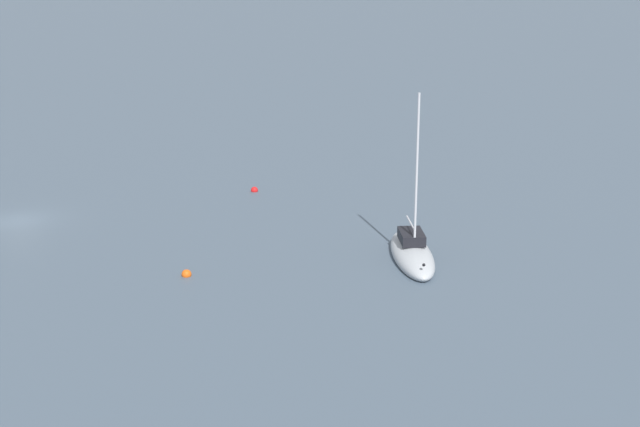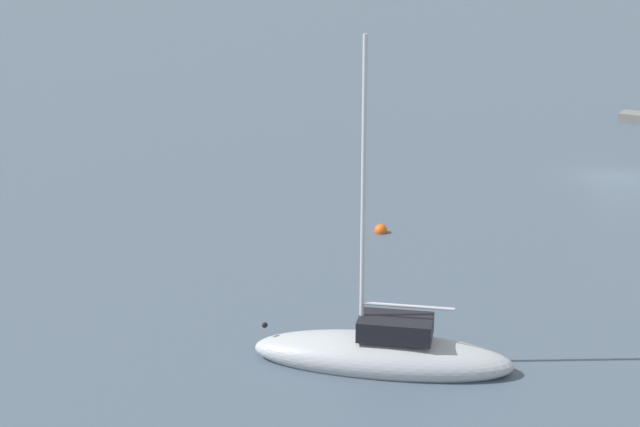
% 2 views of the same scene
% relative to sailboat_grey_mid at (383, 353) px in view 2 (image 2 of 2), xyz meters
% --- Properties ---
extents(ground_plane, '(500.00, 500.00, 0.00)m').
position_rel_sailboat_grey_mid_xyz_m(ground_plane, '(-0.19, -28.33, -0.42)').
color(ground_plane, '#475666').
extents(sailboat_grey_mid, '(8.83, 5.23, 11.14)m').
position_rel_sailboat_grey_mid_xyz_m(sailboat_grey_mid, '(0.00, 0.00, 0.00)').
color(sailboat_grey_mid, '#ADB2B7').
rests_on(sailboat_grey_mid, ground_plane).
extents(mooring_buoy_far, '(0.60, 0.60, 0.60)m').
position_rel_sailboat_grey_mid_xyz_m(mooring_buoy_far, '(6.60, -12.51, -0.31)').
color(mooring_buoy_far, '#EA5914').
rests_on(mooring_buoy_far, ground_plane).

